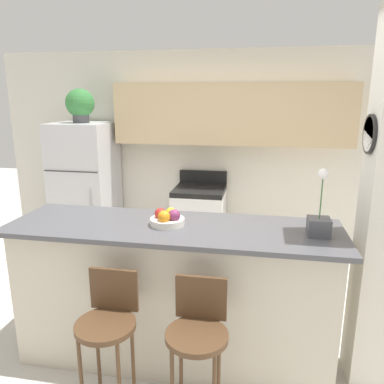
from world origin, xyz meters
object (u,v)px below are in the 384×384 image
at_px(orchid_vase, 319,220).
at_px(fruit_bowl, 167,219).
at_px(refrigerator, 86,189).
at_px(bar_stool_left, 108,324).
at_px(bar_stool_right, 198,334).
at_px(potted_plant_on_fridge, 80,104).
at_px(stove_range, 199,223).

relative_size(orchid_vase, fruit_bowl, 1.83).
bearing_deg(refrigerator, orchid_vase, -35.78).
bearing_deg(bar_stool_left, bar_stool_right, 0.00).
bearing_deg(refrigerator, potted_plant_on_fridge, 116.01).
distance_m(refrigerator, orchid_vase, 3.19).
bearing_deg(refrigerator, fruit_bowl, -50.17).
relative_size(bar_stool_right, potted_plant_on_fridge, 2.32).
bearing_deg(fruit_bowl, refrigerator, 129.83).
relative_size(stove_range, bar_stool_right, 1.14).
bearing_deg(bar_stool_left, orchid_vase, 23.46).
distance_m(bar_stool_left, bar_stool_right, 0.56).
xyz_separation_m(potted_plant_on_fridge, orchid_vase, (2.57, -1.85, -0.71)).
bearing_deg(orchid_vase, potted_plant_on_fridge, 144.21).
distance_m(stove_range, potted_plant_on_fridge, 2.05).
xyz_separation_m(bar_stool_left, potted_plant_on_fridge, (-1.29, 2.41, 1.27)).
bearing_deg(fruit_bowl, stove_range, 92.14).
bearing_deg(potted_plant_on_fridge, orchid_vase, -35.79).
bearing_deg(fruit_bowl, bar_stool_left, -112.74).
height_order(refrigerator, orchid_vase, refrigerator).
bearing_deg(bar_stool_right, bar_stool_left, 180.00).
height_order(stove_range, bar_stool_right, stove_range).
bearing_deg(orchid_vase, bar_stool_right, -142.33).
height_order(orchid_vase, fruit_bowl, orchid_vase).
xyz_separation_m(refrigerator, bar_stool_left, (1.29, -2.41, -0.22)).
relative_size(bar_stool_right, orchid_vase, 2.07).
xyz_separation_m(stove_range, bar_stool_left, (-0.17, -2.47, 0.16)).
xyz_separation_m(refrigerator, fruit_bowl, (1.53, -1.83, 0.30)).
height_order(bar_stool_right, orchid_vase, orchid_vase).
distance_m(bar_stool_left, orchid_vase, 1.51).
distance_m(bar_stool_right, orchid_vase, 1.07).
xyz_separation_m(refrigerator, bar_stool_right, (1.85, -2.41, -0.22)).
distance_m(stove_range, bar_stool_right, 2.51).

